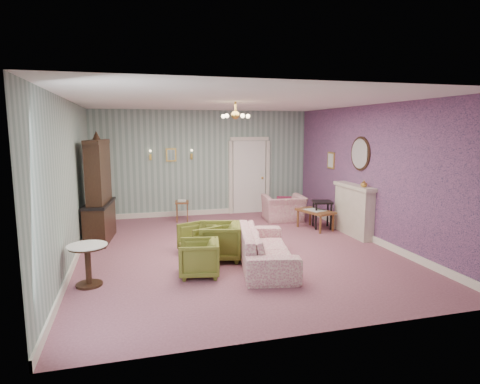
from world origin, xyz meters
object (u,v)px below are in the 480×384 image
object	(u,v)px
sofa_chintz	(266,241)
pedestal_table	(88,265)
olive_chair_b	(220,240)
dresser	(98,188)
side_table_black	(322,215)
coffee_table	(315,220)
olive_chair_a	(199,256)
wingback_chair	(284,204)
fireplace	(354,210)
olive_chair_c	(199,237)

from	to	relation	value
sofa_chintz	pedestal_table	xyz separation A→B (m)	(-2.94, -0.22, -0.10)
olive_chair_b	pedestal_table	world-z (taller)	olive_chair_b
sofa_chintz	dresser	size ratio (longest dim) A/B	0.95
sofa_chintz	side_table_black	distance (m)	3.10
coffee_table	pedestal_table	size ratio (longest dim) A/B	1.41
olive_chair_b	pedestal_table	bearing A→B (deg)	-58.76
olive_chair_a	wingback_chair	xyz separation A→B (m)	(2.81, 3.43, 0.12)
wingback_chair	side_table_black	size ratio (longest dim) A/B	1.53
olive_chair_b	wingback_chair	world-z (taller)	wingback_chair
olive_chair_b	fireplace	distance (m)	3.42
fireplace	olive_chair_b	bearing A→B (deg)	-164.53
olive_chair_c	side_table_black	distance (m)	3.45
fireplace	sofa_chintz	bearing A→B (deg)	-151.15
sofa_chintz	fireplace	world-z (taller)	fireplace
wingback_chair	olive_chair_b	bearing A→B (deg)	54.48
sofa_chintz	fireplace	xyz separation A→B (m)	(2.57, 1.42, 0.15)
olive_chair_a	side_table_black	world-z (taller)	side_table_black
olive_chair_c	fireplace	world-z (taller)	fireplace
side_table_black	olive_chair_c	bearing A→B (deg)	-158.80
olive_chair_a	pedestal_table	world-z (taller)	same
olive_chair_c	pedestal_table	size ratio (longest dim) A/B	1.00
sofa_chintz	wingback_chair	bearing A→B (deg)	-14.91
olive_chair_a	olive_chair_b	bearing A→B (deg)	155.39
olive_chair_a	pedestal_table	bearing A→B (deg)	-80.10
olive_chair_c	fireplace	size ratio (longest dim) A/B	0.47
sofa_chintz	fireplace	distance (m)	2.94
olive_chair_b	dresser	distance (m)	3.04
fireplace	side_table_black	distance (m)	0.90
wingback_chair	dresser	bearing A→B (deg)	14.57
olive_chair_a	olive_chair_b	xyz separation A→B (m)	(0.51, 0.73, 0.05)
dresser	coffee_table	xyz separation A→B (m)	(4.92, -0.29, -0.92)
olive_chair_a	wingback_chair	world-z (taller)	wingback_chair
olive_chair_a	olive_chair_b	world-z (taller)	olive_chair_b
wingback_chair	pedestal_table	world-z (taller)	wingback_chair
olive_chair_c	fireplace	bearing A→B (deg)	75.60
olive_chair_a	pedestal_table	xyz separation A→B (m)	(-1.71, 0.01, -0.00)
wingback_chair	side_table_black	distance (m)	1.18
fireplace	pedestal_table	distance (m)	5.75
dresser	coffee_table	world-z (taller)	dresser
coffee_table	olive_chair_b	bearing A→B (deg)	-148.69
coffee_table	fireplace	bearing A→B (deg)	-51.29
olive_chair_c	coffee_table	size ratio (longest dim) A/B	0.71
olive_chair_a	wingback_chair	distance (m)	4.44
dresser	olive_chair_a	bearing A→B (deg)	-50.09
sofa_chintz	wingback_chair	xyz separation A→B (m)	(1.59, 3.20, 0.02)
sofa_chintz	coffee_table	distance (m)	2.94
coffee_table	side_table_black	distance (m)	0.23
olive_chair_a	fireplace	size ratio (longest dim) A/B	0.47
olive_chair_b	dresser	bearing A→B (deg)	-117.85
olive_chair_c	coffee_table	xyz separation A→B (m)	(3.02, 1.21, -0.09)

